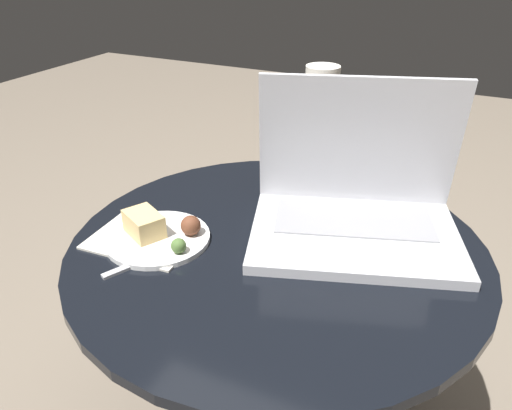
{
  "coord_description": "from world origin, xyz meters",
  "views": [
    {
      "loc": [
        0.28,
        -0.66,
        0.97
      ],
      "look_at": [
        -0.04,
        -0.01,
        0.57
      ],
      "focal_mm": 35.0,
      "sensor_mm": 36.0,
      "label": 1
    }
  ],
  "objects": [
    {
      "name": "table",
      "position": [
        0.0,
        0.0,
        0.36
      ],
      "size": [
        0.71,
        0.71,
        0.5
      ],
      "color": "black",
      "rests_on": "ground_plane"
    },
    {
      "name": "laptop",
      "position": [
        0.1,
        0.1,
        0.55
      ],
      "size": [
        0.42,
        0.35,
        0.26
      ],
      "color": "silver",
      "rests_on": "table"
    },
    {
      "name": "snack_plate",
      "position": [
        -0.19,
        -0.08,
        0.51
      ],
      "size": [
        0.18,
        0.18,
        0.05
      ],
      "color": "white",
      "rests_on": "table"
    },
    {
      "name": "beer_glass",
      "position": [
        -0.01,
        0.23,
        0.63
      ],
      "size": [
        0.06,
        0.06,
        0.25
      ],
      "color": "#C6701E",
      "rests_on": "table"
    },
    {
      "name": "napkin",
      "position": [
        -0.21,
        -0.1,
        0.5
      ],
      "size": [
        0.19,
        0.14,
        0.0
      ],
      "color": "silver",
      "rests_on": "table"
    },
    {
      "name": "fork",
      "position": [
        -0.16,
        -0.12,
        0.5
      ],
      "size": [
        0.08,
        0.15,
        0.0
      ],
      "color": "#B2B2B7",
      "rests_on": "table"
    }
  ]
}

